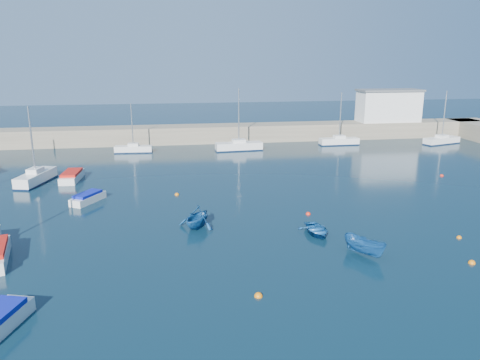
{
  "coord_description": "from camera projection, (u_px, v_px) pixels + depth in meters",
  "views": [
    {
      "loc": [
        -6.56,
        -27.31,
        13.2
      ],
      "look_at": [
        0.24,
        15.81,
        1.6
      ],
      "focal_mm": 35.0,
      "sensor_mm": 36.0,
      "label": 1
    }
  ],
  "objects": [
    {
      "name": "buoy_5",
      "position": [
        472.0,
        263.0,
        30.74
      ],
      "size": [
        0.47,
        0.47,
        0.47
      ],
      "primitive_type": "sphere",
      "color": "orange",
      "rests_on": "ground"
    },
    {
      "name": "buoy_2",
      "position": [
        459.0,
        238.0,
        35.03
      ],
      "size": [
        0.38,
        0.38,
        0.38
      ],
      "primitive_type": "sphere",
      "color": "orange",
      "rests_on": "ground"
    },
    {
      "name": "ground",
      "position": [
        274.0,
        265.0,
        30.45
      ],
      "size": [
        220.0,
        220.0,
        0.0
      ],
      "primitive_type": "plane",
      "color": "#0B2231",
      "rests_on": "ground"
    },
    {
      "name": "motorboat_1",
      "position": [
        88.0,
        198.0,
        43.51
      ],
      "size": [
        3.03,
        3.9,
        0.92
      ],
      "rotation": [
        0.0,
        0.0,
        -0.53
      ],
      "color": "silver",
      "rests_on": "ground"
    },
    {
      "name": "buoy_1",
      "position": [
        308.0,
        214.0,
        40.26
      ],
      "size": [
        0.43,
        0.43,
        0.43
      ],
      "primitive_type": "sphere",
      "color": "red",
      "rests_on": "ground"
    },
    {
      "name": "buoy_4",
      "position": [
        442.0,
        176.0,
        53.12
      ],
      "size": [
        0.4,
        0.4,
        0.4
      ],
      "primitive_type": "sphere",
      "color": "red",
      "rests_on": "ground"
    },
    {
      "name": "harbor_office",
      "position": [
        389.0,
        106.0,
        77.58
      ],
      "size": [
        10.0,
        4.0,
        5.0
      ],
      "primitive_type": "cube",
      "color": "silver",
      "rests_on": "back_wall"
    },
    {
      "name": "back_wall",
      "position": [
        209.0,
        134.0,
        74.03
      ],
      "size": [
        96.0,
        4.5,
        2.6
      ],
      "primitive_type": "cube",
      "color": "#79705C",
      "rests_on": "ground"
    },
    {
      "name": "buoy_3",
      "position": [
        177.0,
        195.0,
        45.87
      ],
      "size": [
        0.43,
        0.43,
        0.43
      ],
      "primitive_type": "sphere",
      "color": "orange",
      "rests_on": "ground"
    },
    {
      "name": "dinghy_right",
      "position": [
        365.0,
        246.0,
        31.86
      ],
      "size": [
        2.75,
        3.47,
        1.27
      ],
      "primitive_type": "imported",
      "rotation": [
        0.0,
        0.0,
        0.54
      ],
      "color": "navy",
      "rests_on": "ground"
    },
    {
      "name": "sailboat_8",
      "position": [
        442.0,
        140.0,
        72.41
      ],
      "size": [
        6.4,
        3.43,
        8.1
      ],
      "rotation": [
        0.0,
        0.0,
        1.86
      ],
      "color": "silver",
      "rests_on": "ground"
    },
    {
      "name": "sailboat_5",
      "position": [
        133.0,
        149.0,
        65.92
      ],
      "size": [
        5.26,
        1.78,
        6.9
      ],
      "rotation": [
        0.0,
        0.0,
        1.51
      ],
      "color": "silver",
      "rests_on": "ground"
    },
    {
      "name": "dinghy_center",
      "position": [
        317.0,
        230.0,
        35.69
      ],
      "size": [
        2.44,
        3.3,
        0.66
      ],
      "primitive_type": "imported",
      "rotation": [
        0.0,
        0.0,
        0.06
      ],
      "color": "navy",
      "rests_on": "ground"
    },
    {
      "name": "dinghy_left",
      "position": [
        197.0,
        217.0,
        36.98
      ],
      "size": [
        4.27,
        4.41,
        1.78
      ],
      "primitive_type": "imported",
      "rotation": [
        0.0,
        0.0,
        -0.56
      ],
      "color": "navy",
      "rests_on": "ground"
    },
    {
      "name": "motorboat_2",
      "position": [
        72.0,
        176.0,
        51.24
      ],
      "size": [
        1.99,
        4.92,
        0.99
      ],
      "rotation": [
        0.0,
        0.0,
        -0.06
      ],
      "color": "silver",
      "rests_on": "ground"
    },
    {
      "name": "sailboat_6",
      "position": [
        239.0,
        146.0,
        67.43
      ],
      "size": [
        6.82,
        2.32,
        8.87
      ],
      "rotation": [
        0.0,
        0.0,
        1.64
      ],
      "color": "silver",
      "rests_on": "ground"
    },
    {
      "name": "sailboat_7",
      "position": [
        339.0,
        141.0,
        71.66
      ],
      "size": [
        6.0,
        1.74,
        7.93
      ],
      "rotation": [
        0.0,
        0.0,
        1.58
      ],
      "color": "silver",
      "rests_on": "ground"
    },
    {
      "name": "buoy_0",
      "position": [
        258.0,
        296.0,
        26.51
      ],
      "size": [
        0.49,
        0.49,
        0.49
      ],
      "primitive_type": "sphere",
      "color": "orange",
      "rests_on": "ground"
    },
    {
      "name": "sailboat_3",
      "position": [
        36.0,
        177.0,
        50.01
      ],
      "size": [
        3.23,
        6.36,
        8.22
      ],
      "rotation": [
        0.0,
        0.0,
        -0.26
      ],
      "color": "silver",
      "rests_on": "ground"
    }
  ]
}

